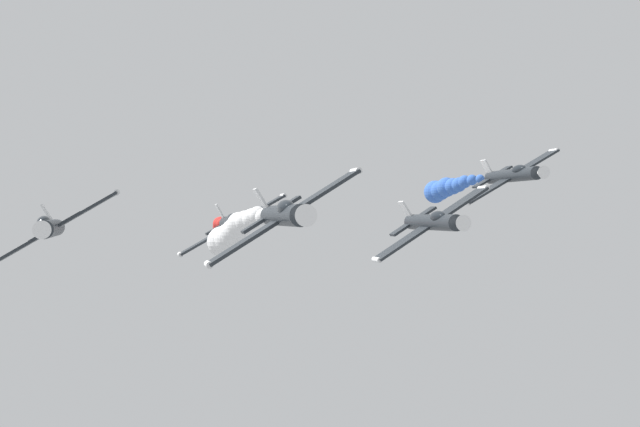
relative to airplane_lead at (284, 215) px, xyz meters
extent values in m
cylinder|color=#23282D|center=(-0.02, -0.18, -0.03)|extent=(1.52, 9.00, 1.52)
cone|color=white|center=(-0.02, 4.92, -0.03)|extent=(1.44, 1.20, 1.44)
cube|color=#23282D|center=(-0.07, -0.58, -0.11)|extent=(7.90, 1.90, 5.02)
cylinder|color=white|center=(-3.97, -0.58, 2.32)|extent=(0.50, 1.40, 0.50)
cylinder|color=white|center=(3.84, -0.58, -2.54)|extent=(0.50, 1.40, 0.50)
cube|color=#23282D|center=(0.01, -4.18, 0.02)|extent=(3.32, 1.20, 2.16)
cube|color=white|center=(0.49, -4.28, 0.79)|extent=(0.96, 1.10, 1.43)
ellipsoid|color=black|center=(0.25, 1.62, 0.39)|extent=(1.05, 2.20, 1.02)
sphere|color=white|center=(-0.03, -7.24, -0.10)|extent=(0.99, 0.99, 0.99)
sphere|color=white|center=(0.00, -9.31, 0.00)|extent=(1.10, 1.10, 1.10)
sphere|color=white|center=(0.03, -11.38, -0.23)|extent=(1.35, 1.35, 1.35)
sphere|color=white|center=(0.21, -13.44, -0.40)|extent=(1.44, 1.44, 1.44)
sphere|color=white|center=(0.36, -15.51, -0.67)|extent=(1.77, 1.77, 1.77)
sphere|color=white|center=(0.49, -17.58, -1.20)|extent=(1.87, 1.87, 1.87)
sphere|color=white|center=(0.59, -19.64, -1.69)|extent=(2.20, 2.20, 2.20)
sphere|color=white|center=(0.86, -21.71, -2.01)|extent=(2.36, 2.36, 2.36)
cylinder|color=#23282D|center=(-12.55, -12.42, -0.49)|extent=(1.52, 9.00, 1.52)
cone|color=white|center=(-12.55, -7.32, -0.49)|extent=(1.44, 1.20, 1.44)
cube|color=#23282D|center=(-12.60, -12.82, -0.58)|extent=(7.86, 1.90, 5.08)
cylinder|color=white|center=(-16.48, -12.82, 1.89)|extent=(0.50, 1.40, 0.50)
cylinder|color=white|center=(-8.72, -12.82, -3.04)|extent=(0.50, 1.40, 0.50)
cube|color=#23282D|center=(-12.52, -16.42, -0.45)|extent=(3.30, 1.20, 2.19)
cube|color=white|center=(-12.03, -16.52, 0.32)|extent=(0.98, 1.10, 1.43)
ellipsoid|color=black|center=(-12.28, -10.62, -0.08)|extent=(1.05, 2.20, 1.02)
cylinder|color=#23282D|center=(12.54, -11.98, -0.83)|extent=(1.51, 9.00, 1.51)
cone|color=white|center=(12.54, -6.88, -0.83)|extent=(1.43, 1.20, 1.43)
cube|color=#23282D|center=(12.49, -12.38, -0.91)|extent=(8.00, 1.90, 4.85)
cylinder|color=white|center=(8.53, -12.38, 1.43)|extent=(0.49, 1.40, 0.49)
cube|color=#23282D|center=(12.57, -15.98, -0.78)|extent=(3.36, 1.20, 2.09)
cube|color=white|center=(13.03, -16.08, 0.00)|extent=(0.94, 1.10, 1.45)
ellipsoid|color=black|center=(12.79, -10.18, -0.40)|extent=(1.05, 2.20, 1.01)
cylinder|color=#23282D|center=(0.00, -22.56, -0.66)|extent=(1.50, 9.00, 1.50)
cone|color=white|center=(0.00, -17.46, -0.66)|extent=(1.42, 1.20, 1.42)
cube|color=#23282D|center=(-0.05, -22.96, -0.74)|extent=(8.10, 1.90, 4.68)
cylinder|color=white|center=(-4.05, -22.96, 1.52)|extent=(0.49, 1.40, 0.49)
cylinder|color=white|center=(3.95, -22.96, -3.01)|extent=(0.49, 1.40, 0.49)
cube|color=#23282D|center=(0.02, -26.56, -0.61)|extent=(3.40, 1.20, 2.03)
cube|color=white|center=(0.47, -26.66, 0.18)|extent=(0.91, 1.10, 1.46)
ellipsoid|color=black|center=(0.24, -20.76, -0.23)|extent=(1.04, 2.20, 1.00)
sphere|color=red|center=(0.09, -29.38, -0.73)|extent=(0.96, 0.96, 0.96)
sphere|color=red|center=(-0.02, -31.20, -0.64)|extent=(1.06, 1.06, 1.06)
sphere|color=red|center=(-0.11, -33.02, -0.75)|extent=(1.23, 1.23, 1.23)
sphere|color=red|center=(-0.40, -34.84, -0.98)|extent=(1.47, 1.47, 1.47)
sphere|color=red|center=(-0.72, -36.66, -1.05)|extent=(1.65, 1.65, 1.65)
sphere|color=red|center=(-0.94, -38.48, -1.12)|extent=(1.87, 1.87, 1.87)
sphere|color=red|center=(-1.40, -40.30, -1.30)|extent=(2.13, 2.13, 2.13)
sphere|color=red|center=(-2.05, -42.12, -1.38)|extent=(2.30, 2.30, 2.30)
cylinder|color=#23282D|center=(-23.64, -23.48, 3.34)|extent=(1.50, 9.00, 1.50)
cone|color=white|center=(-23.64, -18.38, 3.34)|extent=(1.42, 1.20, 1.42)
cube|color=#23282D|center=(-23.69, -23.88, 3.25)|extent=(8.11, 1.90, 4.67)
cylinder|color=white|center=(-27.69, -23.88, 5.50)|extent=(0.49, 1.40, 0.49)
cylinder|color=white|center=(-19.68, -23.88, 0.99)|extent=(0.49, 1.40, 0.49)
cube|color=#23282D|center=(-23.61, -27.48, 3.38)|extent=(3.40, 1.20, 2.02)
cube|color=white|center=(-23.16, -27.58, 4.18)|extent=(0.91, 1.10, 1.46)
ellipsoid|color=black|center=(-23.39, -21.68, 3.77)|extent=(1.04, 2.20, 1.00)
sphere|color=blue|center=(-23.65, -30.27, 3.33)|extent=(0.82, 0.82, 0.82)
sphere|color=blue|center=(-23.60, -32.07, 3.30)|extent=(1.02, 1.02, 1.02)
sphere|color=blue|center=(-23.58, -33.86, 3.20)|extent=(1.25, 1.25, 1.25)
sphere|color=blue|center=(-23.71, -35.66, 2.99)|extent=(1.43, 1.43, 1.43)
sphere|color=blue|center=(-23.81, -37.45, 2.90)|extent=(1.65, 1.65, 1.65)
sphere|color=blue|center=(-23.80, -39.24, 2.86)|extent=(2.01, 2.01, 2.01)
sphere|color=blue|center=(-23.82, -41.04, 2.57)|extent=(2.05, 2.05, 2.05)
sphere|color=blue|center=(-23.91, -42.83, 2.48)|extent=(2.40, 2.40, 2.40)
camera|label=1|loc=(7.90, 44.02, -0.03)|focal=48.73mm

